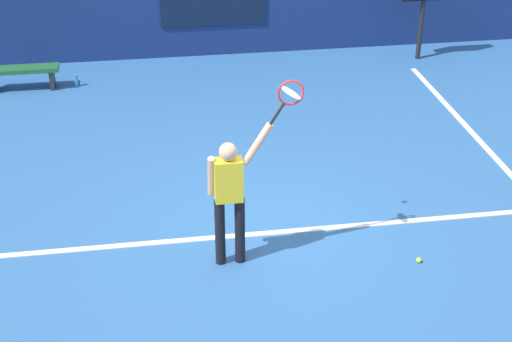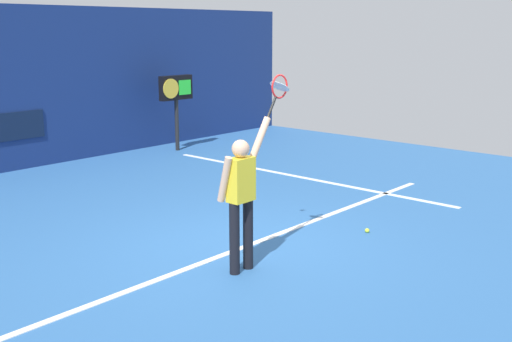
{
  "view_description": "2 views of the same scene",
  "coord_description": "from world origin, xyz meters",
  "px_view_note": "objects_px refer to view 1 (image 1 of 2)",
  "views": [
    {
      "loc": [
        -1.46,
        -8.42,
        5.66
      ],
      "look_at": [
        -0.24,
        -0.46,
        1.21
      ],
      "focal_mm": 52.84,
      "sensor_mm": 36.0,
      "label": 1
    },
    {
      "loc": [
        -6.05,
        -5.69,
        3.01
      ],
      "look_at": [
        -0.23,
        -0.53,
        1.23
      ],
      "focal_mm": 43.85,
      "sensor_mm": 36.0,
      "label": 2
    }
  ],
  "objects_px": {
    "tennis_player": "(230,193)",
    "spare_ball": "(419,260)",
    "court_bench": "(22,73)",
    "tennis_racket": "(289,95)",
    "water_bottle": "(76,80)"
  },
  "relations": [
    {
      "from": "tennis_racket",
      "to": "spare_ball",
      "type": "xyz_separation_m",
      "value": [
        1.65,
        -0.39,
        -2.22
      ]
    },
    {
      "from": "court_bench",
      "to": "spare_ball",
      "type": "height_order",
      "value": "court_bench"
    },
    {
      "from": "tennis_player",
      "to": "court_bench",
      "type": "relative_size",
      "value": 1.38
    },
    {
      "from": "water_bottle",
      "to": "spare_ball",
      "type": "xyz_separation_m",
      "value": [
        4.63,
        -6.62,
        -0.09
      ]
    },
    {
      "from": "court_bench",
      "to": "water_bottle",
      "type": "xyz_separation_m",
      "value": [
        0.99,
        0.0,
        -0.22
      ]
    },
    {
      "from": "tennis_racket",
      "to": "water_bottle",
      "type": "bearing_deg",
      "value": 115.52
    },
    {
      "from": "tennis_racket",
      "to": "water_bottle",
      "type": "xyz_separation_m",
      "value": [
        -2.97,
        6.23,
        -2.13
      ]
    },
    {
      "from": "tennis_racket",
      "to": "court_bench",
      "type": "bearing_deg",
      "value": 122.49
    },
    {
      "from": "court_bench",
      "to": "tennis_player",
      "type": "bearing_deg",
      "value": -62.38
    },
    {
      "from": "water_bottle",
      "to": "spare_ball",
      "type": "relative_size",
      "value": 3.53
    },
    {
      "from": "water_bottle",
      "to": "spare_ball",
      "type": "distance_m",
      "value": 8.08
    },
    {
      "from": "tennis_racket",
      "to": "water_bottle",
      "type": "height_order",
      "value": "tennis_racket"
    },
    {
      "from": "tennis_player",
      "to": "spare_ball",
      "type": "xyz_separation_m",
      "value": [
        2.36,
        -0.39,
        -0.97
      ]
    },
    {
      "from": "tennis_player",
      "to": "spare_ball",
      "type": "relative_size",
      "value": 28.34
    },
    {
      "from": "tennis_racket",
      "to": "tennis_player",
      "type": "bearing_deg",
      "value": 179.66
    }
  ]
}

